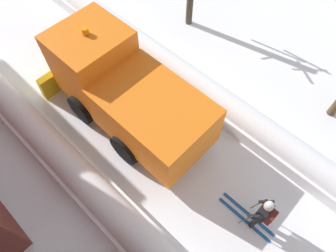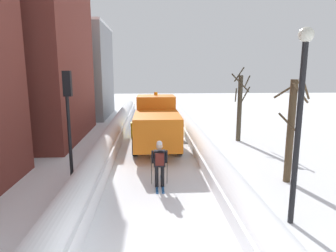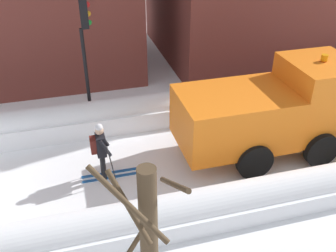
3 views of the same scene
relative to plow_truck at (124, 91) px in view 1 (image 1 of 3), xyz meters
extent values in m
plane|color=white|center=(-0.11, -0.26, -1.48)|extent=(80.00, 80.00, 0.00)
cube|color=white|center=(-2.65, -0.26, -1.14)|extent=(1.10, 36.00, 0.67)
cylinder|color=white|center=(-2.65, -0.26, -0.80)|extent=(0.90, 34.20, 0.90)
cube|color=white|center=(2.43, -0.26, -1.22)|extent=(1.10, 36.00, 0.52)
cylinder|color=white|center=(2.43, -0.26, -0.96)|extent=(0.90, 34.20, 0.90)
cube|color=orange|center=(0.00, -1.32, -0.08)|extent=(2.30, 3.40, 1.60)
cube|color=orange|center=(0.00, 1.38, 0.27)|extent=(2.20, 2.00, 2.30)
cube|color=black|center=(0.00, 2.34, 0.78)|extent=(1.85, 0.06, 1.01)
cube|color=gold|center=(0.00, 2.73, -0.93)|extent=(3.20, 0.46, 1.13)
cylinder|color=orange|center=(0.00, 1.38, 1.54)|extent=(0.20, 0.20, 0.18)
cylinder|color=black|center=(-1.15, 1.08, -0.93)|extent=(0.25, 1.10, 1.10)
cylinder|color=black|center=(1.15, 1.08, -0.93)|extent=(0.25, 1.10, 1.10)
cylinder|color=black|center=(-1.15, -1.12, -0.93)|extent=(0.25, 1.10, 1.10)
cylinder|color=black|center=(1.15, -1.12, -0.93)|extent=(0.25, 1.10, 1.10)
cylinder|color=black|center=(-0.13, -5.34, -1.07)|extent=(0.14, 0.14, 0.82)
cylinder|color=black|center=(0.09, -5.34, -1.07)|extent=(0.14, 0.14, 0.82)
cube|color=black|center=(-0.02, -5.34, -0.35)|extent=(0.42, 0.26, 0.62)
cube|color=#591E19|center=(-0.02, -5.55, -0.32)|extent=(0.32, 0.16, 0.44)
sphere|color=tan|center=(-0.02, -5.34, 0.12)|extent=(0.24, 0.24, 0.24)
sphere|color=silver|center=(-0.02, -5.34, 0.22)|extent=(0.22, 0.22, 0.22)
cylinder|color=black|center=(-0.28, -5.24, -0.32)|extent=(0.09, 0.33, 0.56)
cylinder|color=black|center=(0.24, -5.24, -0.32)|extent=(0.09, 0.33, 0.56)
cube|color=#194C8C|center=(-0.13, -5.09, -1.46)|extent=(0.09, 1.80, 0.03)
cube|color=#194C8C|center=(0.09, -5.09, -1.46)|extent=(0.09, 1.80, 0.03)
cylinder|color=#262628|center=(-0.32, -5.12, -0.88)|extent=(0.02, 0.19, 1.19)
cylinder|color=#262628|center=(0.28, -5.12, -0.88)|extent=(0.02, 0.19, 1.19)
camera|label=1|loc=(-3.32, -5.06, 7.47)|focal=32.32mm
camera|label=2|loc=(-0.35, -15.88, 2.91)|focal=31.34mm
camera|label=3|loc=(9.13, -5.91, 5.76)|focal=41.48mm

